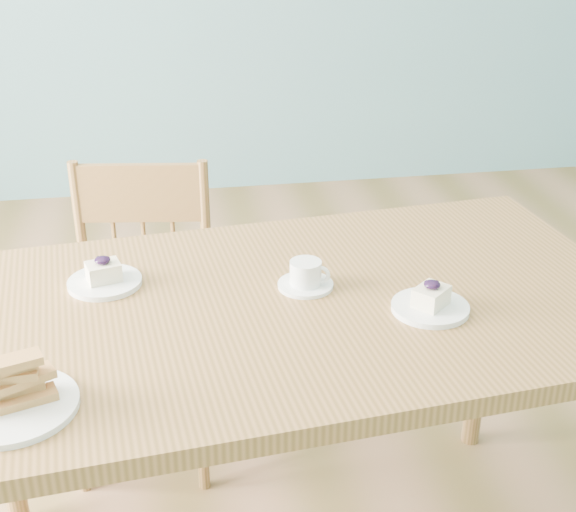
% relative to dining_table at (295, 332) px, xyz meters
% --- Properties ---
extents(dining_table, '(1.52, 0.97, 0.77)m').
position_rel_dining_table_xyz_m(dining_table, '(0.00, 0.00, 0.00)').
color(dining_table, olive).
rests_on(dining_table, ground).
extents(dining_chair, '(0.44, 0.43, 0.86)m').
position_rel_dining_table_xyz_m(dining_chair, '(-0.33, 0.57, -0.26)').
color(dining_chair, olive).
rests_on(dining_chair, ground).
extents(cheesecake_plate_near, '(0.16, 0.16, 0.07)m').
position_rel_dining_table_xyz_m(cheesecake_plate_near, '(0.26, -0.09, 0.09)').
color(cheesecake_plate_near, white).
rests_on(cheesecake_plate_near, dining_table).
extents(cheesecake_plate_far, '(0.16, 0.16, 0.07)m').
position_rel_dining_table_xyz_m(cheesecake_plate_far, '(-0.39, 0.14, 0.09)').
color(cheesecake_plate_far, white).
rests_on(cheesecake_plate_far, dining_table).
extents(coffee_cup, '(0.12, 0.12, 0.06)m').
position_rel_dining_table_xyz_m(coffee_cup, '(0.03, 0.05, 0.10)').
color(coffee_cup, white).
rests_on(coffee_cup, dining_table).
extents(biscotti_plate, '(0.22, 0.22, 0.10)m').
position_rel_dining_table_xyz_m(biscotti_plate, '(-0.52, -0.29, 0.11)').
color(biscotti_plate, white).
rests_on(biscotti_plate, dining_table).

